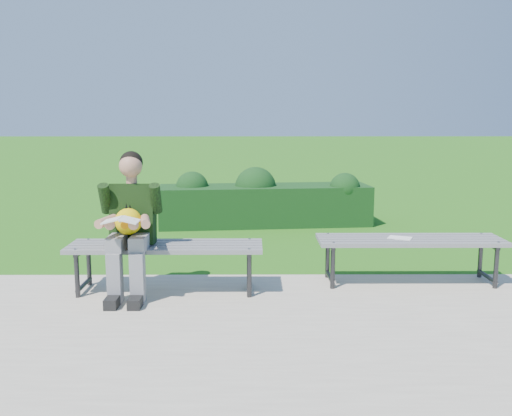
{
  "coord_description": "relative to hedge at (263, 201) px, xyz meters",
  "views": [
    {
      "loc": [
        0.26,
        -5.73,
        1.66
      ],
      "look_at": [
        0.29,
        -0.3,
        0.77
      ],
      "focal_mm": 40.0,
      "sensor_mm": 36.0,
      "label": 1
    }
  ],
  "objects": [
    {
      "name": "hedge",
      "position": [
        0.0,
        0.0,
        0.0
      ],
      "size": [
        3.24,
        1.11,
        0.88
      ],
      "color": "#164312",
      "rests_on": "ground"
    },
    {
      "name": "ground",
      "position": [
        -0.41,
        -2.86,
        -0.36
      ],
      "size": [
        80.0,
        80.0,
        0.0
      ],
      "color": "#2F721B",
      "rests_on": "ground"
    },
    {
      "name": "seated_boy",
      "position": [
        -1.27,
        -3.5,
        0.35
      ],
      "size": [
        0.56,
        0.76,
        1.31
      ],
      "color": "slate",
      "rests_on": "walkway"
    },
    {
      "name": "walkway",
      "position": [
        -0.41,
        -4.61,
        -0.35
      ],
      "size": [
        30.0,
        3.5,
        0.02
      ],
      "color": "#A8A18A",
      "rests_on": "ground"
    },
    {
      "name": "bench_right",
      "position": [
        1.38,
        -3.15,
        0.05
      ],
      "size": [
        1.8,
        0.5,
        0.46
      ],
      "color": "gray",
      "rests_on": "walkway"
    },
    {
      "name": "bench_left",
      "position": [
        -0.97,
        -3.4,
        0.05
      ],
      "size": [
        1.8,
        0.5,
        0.46
      ],
      "color": "gray",
      "rests_on": "walkway"
    },
    {
      "name": "paper_sheet",
      "position": [
        1.28,
        -3.15,
        0.11
      ],
      "size": [
        0.27,
        0.24,
        0.01
      ],
      "color": "white",
      "rests_on": "bench_right"
    }
  ]
}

